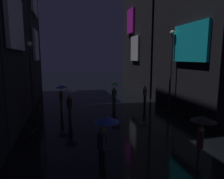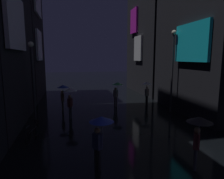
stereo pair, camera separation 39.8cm
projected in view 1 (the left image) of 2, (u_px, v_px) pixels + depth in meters
name	position (u px, v px, depth m)	size (l,w,h in m)	color
building_left_far	(13.00, 13.00, 19.60)	(4.25, 7.93, 17.05)	black
building_right_mid	(204.00, 6.00, 15.01)	(4.25, 8.56, 16.00)	black
building_right_far	(152.00, 2.00, 23.40)	(4.25, 8.96, 21.35)	black
pedestrian_far_right_green	(115.00, 88.00, 17.03)	(0.90, 0.90, 2.12)	#38332D
pedestrian_foreground_right_black	(202.00, 127.00, 7.27)	(0.90, 0.90, 2.12)	#2D2D38
pedestrian_midstreet_centre_clear	(145.00, 87.00, 17.57)	(0.90, 0.90, 2.12)	black
pedestrian_near_crossing_clear	(70.00, 95.00, 13.61)	(0.90, 0.90, 2.12)	#2D2D38
pedestrian_foreground_left_blue	(61.00, 91.00, 15.28)	(0.90, 0.90, 2.12)	#38332D
pedestrian_midstreet_left_blue	(105.00, 128.00, 7.18)	(0.90, 0.90, 2.12)	black
bicycle_parked_at_storefront	(33.00, 134.00, 10.05)	(0.40, 1.80, 0.96)	black
streetlamp_left_far	(31.00, 72.00, 12.91)	(0.36, 0.36, 5.22)	#2D2D33
streetlamp_right_far	(171.00, 63.00, 15.15)	(0.36, 0.36, 6.20)	#2D2D33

